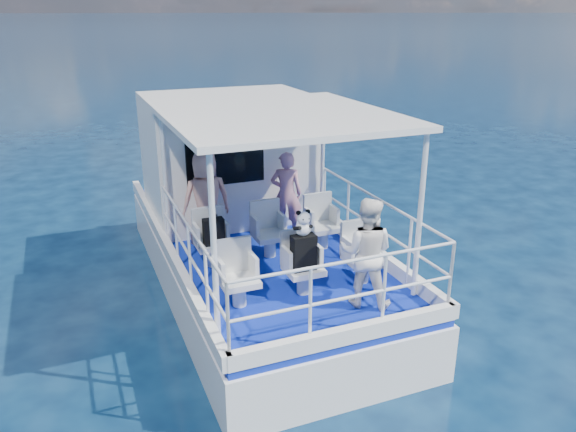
{
  "coord_description": "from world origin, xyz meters",
  "views": [
    {
      "loc": [
        -2.73,
        -7.28,
        4.48
      ],
      "look_at": [
        0.06,
        -0.4,
        1.75
      ],
      "focal_mm": 35.0,
      "sensor_mm": 36.0,
      "label": 1
    }
  ],
  "objects_px": {
    "backpack_center": "(303,253)",
    "panda": "(303,223)",
    "passenger_port_fwd": "(206,200)",
    "passenger_stbd_aft": "(366,252)"
  },
  "relations": [
    {
      "from": "panda",
      "to": "passenger_port_fwd",
      "type": "bearing_deg",
      "value": 109.68
    },
    {
      "from": "passenger_port_fwd",
      "to": "passenger_stbd_aft",
      "type": "height_order",
      "value": "passenger_port_fwd"
    },
    {
      "from": "passenger_port_fwd",
      "to": "panda",
      "type": "relative_size",
      "value": 4.57
    },
    {
      "from": "panda",
      "to": "backpack_center",
      "type": "bearing_deg",
      "value": -72.4
    },
    {
      "from": "passenger_stbd_aft",
      "to": "panda",
      "type": "distance_m",
      "value": 0.88
    },
    {
      "from": "passenger_stbd_aft",
      "to": "panda",
      "type": "bearing_deg",
      "value": -2.13
    },
    {
      "from": "backpack_center",
      "to": "panda",
      "type": "xyz_separation_m",
      "value": [
        -0.0,
        0.01,
        0.41
      ]
    },
    {
      "from": "passenger_stbd_aft",
      "to": "backpack_center",
      "type": "distance_m",
      "value": 0.82
    },
    {
      "from": "passenger_port_fwd",
      "to": "backpack_center",
      "type": "relative_size",
      "value": 3.29
    },
    {
      "from": "backpack_center",
      "to": "panda",
      "type": "distance_m",
      "value": 0.41
    }
  ]
}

